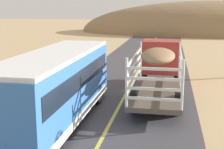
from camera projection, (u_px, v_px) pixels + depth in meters
The scene contains 3 objects.
livestock_truck at pixel (160, 62), 19.87m from camera, with size 2.53×9.70×3.02m.
bus at pixel (56, 86), 14.18m from camera, with size 2.54×10.00×3.21m.
distant_hill at pixel (213, 32), 63.72m from camera, with size 52.97×26.14×12.37m, color #8D6E4C.
Camera 1 is at (2.58, -2.17, 5.22)m, focal length 51.54 mm.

